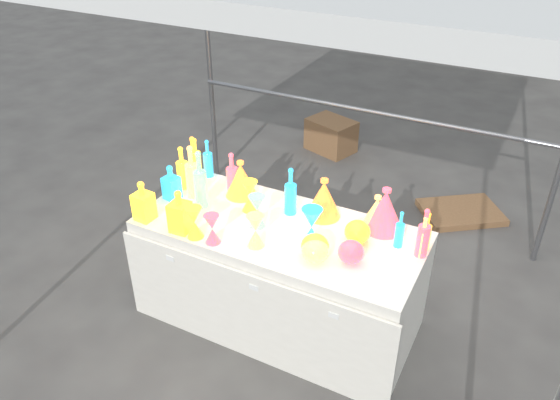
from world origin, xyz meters
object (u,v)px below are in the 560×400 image
at_px(cardboard_box_closed, 331,135).
at_px(lampshade_0, 241,178).
at_px(bottle_0, 195,157).
at_px(globe_0, 315,248).
at_px(hourglass_0, 194,222).
at_px(display_table, 279,275).
at_px(decanter_0, 143,200).

distance_m(cardboard_box_closed, lampshade_0, 2.46).
xyz_separation_m(bottle_0, globe_0, (1.17, -0.50, -0.08)).
relative_size(hourglass_0, globe_0, 1.25).
xyz_separation_m(display_table, decanter_0, (-0.81, -0.30, 0.51)).
bearing_deg(lampshade_0, bottle_0, 153.41).
bearing_deg(lampshade_0, display_table, -44.59).
height_order(decanter_0, hourglass_0, decanter_0).
relative_size(bottle_0, decanter_0, 1.09).
bearing_deg(cardboard_box_closed, display_table, -56.11).
distance_m(display_table, cardboard_box_closed, 2.68).
xyz_separation_m(hourglass_0, lampshade_0, (-0.01, 0.56, 0.03)).
bearing_deg(lampshade_0, decanter_0, -141.13).
bearing_deg(cardboard_box_closed, hourglass_0, -65.61).
relative_size(bottle_0, lampshade_0, 1.15).
relative_size(cardboard_box_closed, decanter_0, 1.78).
xyz_separation_m(cardboard_box_closed, decanter_0, (-0.10, -2.88, 0.71)).
relative_size(display_table, hourglass_0, 8.92).
distance_m(display_table, decanter_0, 1.01).
height_order(hourglass_0, globe_0, hourglass_0).
relative_size(globe_0, lampshade_0, 0.64).
bearing_deg(globe_0, display_table, 152.03).
xyz_separation_m(display_table, hourglass_0, (-0.41, -0.32, 0.48)).
bearing_deg(decanter_0, lampshade_0, 57.18).
xyz_separation_m(decanter_0, globe_0, (1.13, 0.13, -0.07)).
bearing_deg(hourglass_0, decanter_0, 177.76).
distance_m(bottle_0, decanter_0, 0.63).
xyz_separation_m(bottle_0, hourglass_0, (0.44, -0.64, -0.05)).
xyz_separation_m(hourglass_0, globe_0, (0.73, 0.15, -0.04)).
bearing_deg(globe_0, bottle_0, 157.02).
bearing_deg(lampshade_0, hourglass_0, -104.36).
bearing_deg(display_table, globe_0, -27.97).
height_order(display_table, globe_0, globe_0).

